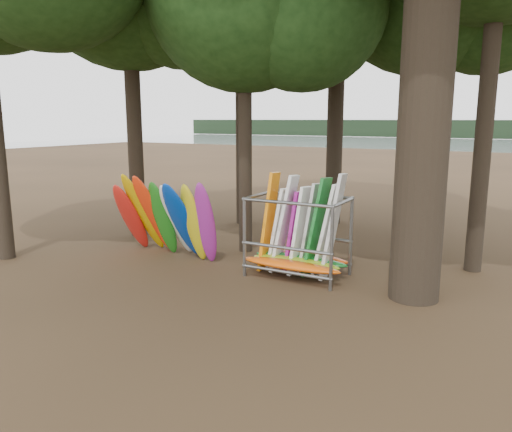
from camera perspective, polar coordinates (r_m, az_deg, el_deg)
The scene contains 5 objects.
ground at distance 13.83m, azimuth -1.97°, elevation -6.86°, with size 120.00×120.00×0.00m, color #47331E.
lake at distance 71.72m, azimuth 23.66°, elevation 6.74°, with size 160.00×160.00×0.00m, color gray.
far_shore at distance 121.49m, azimuth 26.10°, elevation 8.88°, with size 160.00×4.00×4.00m, color black.
kayak_row at distance 15.61m, azimuth -10.18°, elevation -0.29°, with size 3.65×1.99×2.78m.
storage_rack at distance 13.66m, azimuth 4.84°, elevation -2.62°, with size 2.85×1.50×2.89m.
Camera 1 is at (6.78, -11.28, 4.25)m, focal length 35.00 mm.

